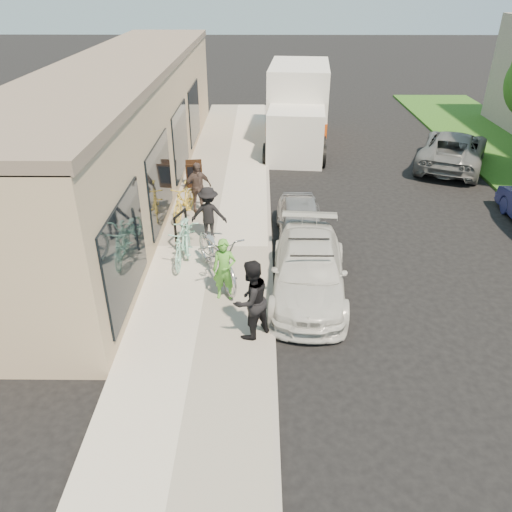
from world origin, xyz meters
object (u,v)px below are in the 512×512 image
object	(u,v)px
cruiser_bike_a	(182,244)
bystander_b	(197,188)
sandwich_board	(194,175)
woman_rider	(224,270)
sedan_silver	(301,221)
cruiser_bike_b	(187,231)
man_standing	(251,300)
far_car_gray	(453,149)
cruiser_bike_c	(184,200)
bystander_a	(209,214)
moving_truck	(298,110)
tandem_bike	(217,255)
bike_rack	(181,226)
sedan_white	(309,270)

from	to	relation	value
cruiser_bike_a	bystander_b	xyz separation A→B (m)	(0.06, 3.13, 0.28)
sandwich_board	woman_rider	size ratio (longest dim) A/B	0.62
sedan_silver	cruiser_bike_b	distance (m)	3.18
man_standing	cruiser_bike_b	xyz separation A→B (m)	(-1.77, 3.76, -0.38)
far_car_gray	cruiser_bike_c	size ratio (longest dim) A/B	2.85
cruiser_bike_b	bystander_a	bearing A→B (deg)	35.16
bystander_a	bystander_b	xyz separation A→B (m)	(-0.52, 1.83, 0.03)
far_car_gray	man_standing	xyz separation A→B (m)	(-7.65, -10.83, 0.32)
moving_truck	man_standing	bearing A→B (deg)	-92.08
bystander_a	cruiser_bike_b	bearing A→B (deg)	46.28
tandem_bike	bystander_a	distance (m)	2.12
man_standing	bystander_b	world-z (taller)	man_standing
man_standing	sandwich_board	bearing A→B (deg)	-118.04
woman_rider	moving_truck	bearing A→B (deg)	83.67
bike_rack	far_car_gray	world-z (taller)	far_car_gray
sandwich_board	cruiser_bike_a	size ratio (longest dim) A/B	0.54
woman_rider	cruiser_bike_b	world-z (taller)	woman_rider
moving_truck	far_car_gray	bearing A→B (deg)	-23.00
sedan_silver	cruiser_bike_b	world-z (taller)	sedan_silver
sedan_white	cruiser_bike_c	world-z (taller)	sedan_white
sedan_silver	tandem_bike	xyz separation A→B (m)	(-2.15, -2.36, 0.24)
cruiser_bike_b	moving_truck	bearing A→B (deg)	62.86
moving_truck	man_standing	size ratio (longest dim) A/B	3.99
bystander_a	sandwich_board	bearing A→B (deg)	-74.15
sandwich_board	woman_rider	world-z (taller)	woman_rider
cruiser_bike_c	bystander_a	xyz separation A→B (m)	(0.90, -1.50, 0.24)
sedan_white	woman_rider	distance (m)	1.99
far_car_gray	woman_rider	world-z (taller)	woman_rider
far_car_gray	man_standing	bearing A→B (deg)	79.42
bike_rack	cruiser_bike_a	world-z (taller)	cruiser_bike_a
sedan_silver	woman_rider	xyz separation A→B (m)	(-1.92, -3.18, 0.32)
far_car_gray	tandem_bike	distance (m)	12.13
sandwich_board	woman_rider	bearing A→B (deg)	-85.27
woman_rider	far_car_gray	bearing A→B (deg)	53.36
bystander_a	bystander_b	size ratio (longest dim) A/B	0.96
cruiser_bike_c	sandwich_board	bearing A→B (deg)	101.94
moving_truck	man_standing	distance (m)	14.10
tandem_bike	bystander_a	world-z (taller)	bystander_a
woman_rider	bystander_a	bearing A→B (deg)	106.43
bike_rack	woman_rider	world-z (taller)	woman_rider
sedan_white	moving_truck	bearing A→B (deg)	92.46
sandwich_board	cruiser_bike_c	world-z (taller)	cruiser_bike_c
cruiser_bike_b	bystander_a	world-z (taller)	bystander_a
bike_rack	cruiser_bike_a	bearing A→B (deg)	-80.95
sedan_silver	man_standing	size ratio (longest dim) A/B	1.91
cruiser_bike_c	bystander_b	size ratio (longest dim) A/B	1.09
sedan_silver	bystander_a	size ratio (longest dim) A/B	2.15
cruiser_bike_c	cruiser_bike_b	bearing A→B (deg)	-67.01
cruiser_bike_b	sedan_white	bearing A→B (deg)	-40.33
sedan_white	cruiser_bike_a	bearing A→B (deg)	164.31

